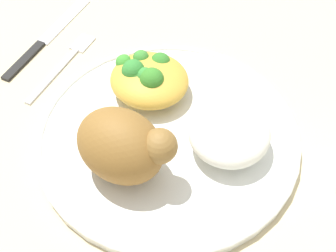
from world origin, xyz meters
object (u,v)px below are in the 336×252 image
Objects in this scene: roasted_chicken at (123,146)px; rice_pile at (229,133)px; knife at (41,43)px; mac_cheese_with_broccoli at (148,78)px; fork at (64,62)px; plate at (168,136)px.

rice_pile is (0.08, 0.08, -0.02)m from roasted_chicken.
mac_cheese_with_broccoli is at bearing -1.42° from knife.
fork is 0.05m from knife.
fork is (-0.18, 0.03, -0.01)m from plate.
roasted_chicken is 0.73× the size of fork.
rice_pile is 0.12m from mac_cheese_with_broccoli.
mac_cheese_with_broccoli is at bearing 168.68° from rice_pile.
roasted_chicken reaches higher than mac_cheese_with_broccoli.
plate is 2.09× the size of fork.
plate is 0.08m from roasted_chicken.
knife is at bearing 178.58° from mac_cheese_with_broccoli.
roasted_chicken is 0.21m from fork.
plate is at bearing 80.45° from roasted_chicken.
roasted_chicken reaches higher than fork.
mac_cheese_with_broccoli is (-0.04, 0.11, -0.02)m from roasted_chicken.
roasted_chicken reaches higher than plate.
knife is (-0.30, 0.03, -0.03)m from rice_pile.
rice_pile is at bearing -5.41° from knife.
fork is 0.75× the size of knife.
plate is 0.19m from fork.
rice_pile is 0.31m from knife.
mac_cheese_with_broccoli reaches higher than rice_pile.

